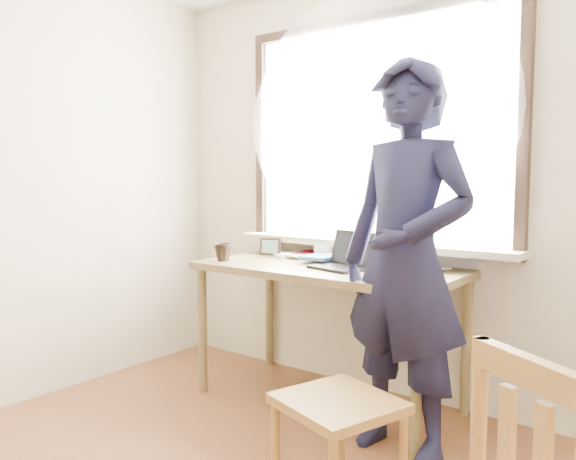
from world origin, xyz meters
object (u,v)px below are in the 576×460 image
Objects in this scene: mug_dark at (223,252)px; work_chair at (338,415)px; desk at (328,280)px; laptop at (344,260)px; mug_white at (324,251)px; person at (406,261)px.

mug_dark reaches higher than work_chair.
desk is 0.19m from laptop.
mug_white is 0.07× the size of person.
person is (0.64, -0.31, 0.20)m from desk.
laptop is 0.38m from mug_white.
desk is 0.30m from mug_white.
mug_dark is 0.06× the size of person.
person is (0.02, 0.56, 0.56)m from work_chair.
desk is 13.29× the size of mug_dark.
laptop is at bearing -39.34° from mug_white.
person reaches higher than laptop.
mug_dark reaches higher than desk.
person is at bearing -25.73° from desk.
mug_dark is 0.21× the size of work_chair.
desk is at bearing -51.57° from mug_white.
mug_white is (-0.30, 0.24, 0.00)m from laptop.
laptop reaches higher than mug_dark.
work_chair is at bearing -54.48° from desk.
desk is at bearing 20.88° from mug_dark.
mug_dark is at bearing -173.21° from person.
mug_white reaches higher than desk.
person is (0.50, -0.27, 0.07)m from laptop.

